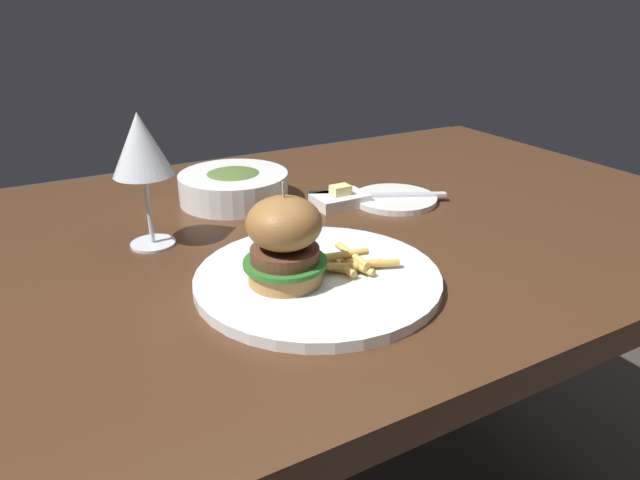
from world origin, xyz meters
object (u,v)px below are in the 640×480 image
at_px(main_plate, 318,279).
at_px(table_knife, 365,195).
at_px(wine_glass, 141,147).
at_px(soup_bowl, 234,186).
at_px(bread_plate, 395,199).
at_px(butter_dish, 340,199).
at_px(burger_sandwich, 285,240).

relative_size(main_plate, table_knife, 1.40).
bearing_deg(main_plate, wine_glass, 124.29).
bearing_deg(soup_bowl, bread_plate, -30.23).
xyz_separation_m(wine_glass, table_knife, (0.37, 0.00, -0.13)).
relative_size(bread_plate, table_knife, 0.66).
distance_m(wine_glass, bread_plate, 0.44).
relative_size(wine_glass, bread_plate, 1.32).
height_order(bread_plate, butter_dish, butter_dish).
bearing_deg(burger_sandwich, table_knife, 40.17).
bearing_deg(table_knife, main_plate, -134.34).
distance_m(main_plate, butter_dish, 0.29).
bearing_deg(wine_glass, butter_dish, 1.53).
height_order(wine_glass, bread_plate, wine_glass).
distance_m(main_plate, bread_plate, 0.33).
bearing_deg(table_knife, butter_dish, 171.72).
distance_m(wine_glass, table_knife, 0.39).
relative_size(bread_plate, butter_dish, 1.59).
xyz_separation_m(butter_dish, soup_bowl, (-0.15, 0.11, 0.02)).
relative_size(wine_glass, soup_bowl, 1.02).
xyz_separation_m(main_plate, burger_sandwich, (-0.04, 0.00, 0.06)).
distance_m(table_knife, butter_dish, 0.05).
xyz_separation_m(wine_glass, soup_bowl, (0.17, 0.12, -0.12)).
relative_size(burger_sandwich, bread_plate, 0.86).
distance_m(main_plate, burger_sandwich, 0.07).
bearing_deg(butter_dish, soup_bowl, 143.26).
bearing_deg(table_knife, bread_plate, -26.36).
distance_m(main_plate, table_knife, 0.31).
xyz_separation_m(wine_glass, bread_plate, (0.41, -0.02, -0.14)).
height_order(burger_sandwich, table_knife, burger_sandwich).
height_order(main_plate, soup_bowl, soup_bowl).
xyz_separation_m(wine_glass, butter_dish, (0.32, 0.01, -0.13)).
bearing_deg(wine_glass, table_knife, 0.28).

